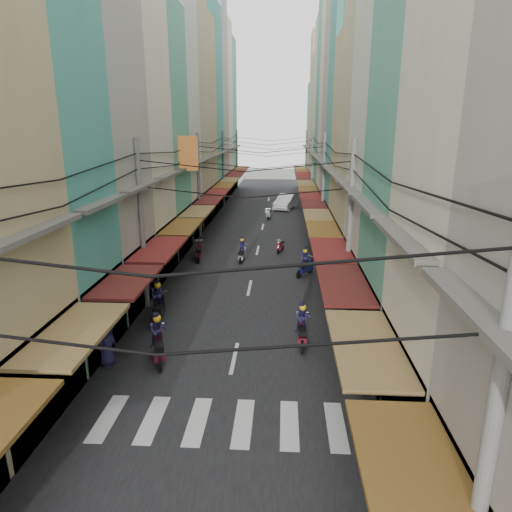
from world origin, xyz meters
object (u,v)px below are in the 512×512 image
at_px(bicycle, 415,341).
at_px(traffic_sign, 383,308).
at_px(market_umbrella, 439,330).
at_px(white_car, 286,209).

relative_size(bicycle, traffic_sign, 0.60).
height_order(bicycle, market_umbrella, market_umbrella).
xyz_separation_m(white_car, bicycle, (5.35, -31.57, 0.00)).
height_order(bicycle, traffic_sign, traffic_sign).
bearing_deg(white_car, market_umbrella, -65.64).
distance_m(market_umbrella, traffic_sign, 2.29).
bearing_deg(bicycle, traffic_sign, 141.06).
distance_m(white_car, bicycle, 32.02).
height_order(white_car, bicycle, white_car).
bearing_deg(white_car, traffic_sign, -67.85).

